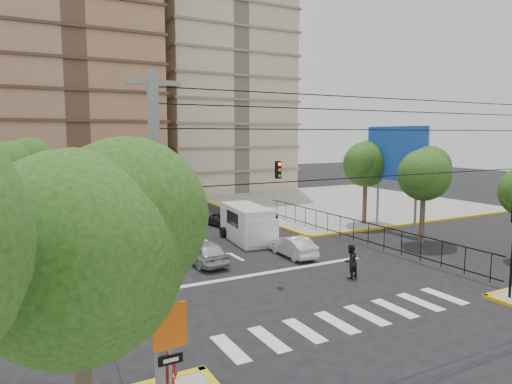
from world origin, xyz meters
TOP-DOWN VIEW (x-y plane):
  - ground at (0.00, 0.00)m, footprint 160.00×160.00m
  - sidewalk_ne at (20.00, 20.00)m, footprint 26.00×26.00m
  - crosswalk_stripes at (0.00, -6.00)m, footprint 12.00×2.40m
  - stop_line at (0.00, 1.20)m, footprint 13.00×0.40m
  - tower_beige at (14.00, 40.00)m, footprint 17.00×16.00m
  - park_fence at (9.00, 4.50)m, footprint 0.10×22.50m
  - billboard at (14.45, 6.00)m, footprint 0.36×6.20m
  - tree_sw_near at (-10.90, -9.99)m, footprint 5.63×4.60m
  - tree_park_a at (13.08, 2.01)m, footprint 4.41×3.60m
  - tree_park_c at (14.09, 9.01)m, footprint 4.65×3.80m
  - tree_tudor at (-11.90, 16.01)m, footprint 5.39×4.40m
  - traffic_light_nw at (-7.80, 7.80)m, footprint 0.28×0.22m
  - traffic_light_hanging at (0.00, -2.04)m, footprint 18.00×9.12m
  - utility_pole_sw at (-9.00, -9.00)m, footprint 1.40×0.28m
  - district_sign at (-8.80, -9.24)m, footprint 0.90×0.12m
  - van_right_lane at (2.60, 8.37)m, footprint 2.82×5.82m
  - van_left_lane at (-2.03, 20.60)m, footprint 2.16×5.14m
  - car_silver_front_left at (-2.41, 4.54)m, footprint 2.00×4.37m
  - car_white_front_right at (3.20, 3.47)m, footprint 1.42×3.94m
  - car_grey_mid_left at (-2.40, 9.56)m, footprint 2.59×4.93m
  - car_silver_rear_left at (-2.55, 15.45)m, footprint 1.98×4.84m
  - car_darkgrey_mid_right at (3.10, 14.48)m, footprint 2.06×3.86m
  - car_white_rear_right at (1.87, 18.85)m, footprint 1.71×4.16m
  - pedestrian_sw_corner at (-8.76, -8.87)m, footprint 0.79×0.73m
  - pedestrian_crosswalk at (3.49, -1.71)m, footprint 1.03×0.88m

SIDE VIEW (x-z plane):
  - ground at x=0.00m, z-range 0.00..0.00m
  - park_fence at x=9.00m, z-range -0.83..0.83m
  - crosswalk_stripes at x=0.00m, z-range 0.00..0.01m
  - stop_line at x=0.00m, z-range 0.00..0.01m
  - sidewalk_ne at x=20.00m, z-range 0.00..0.15m
  - car_darkgrey_mid_right at x=3.10m, z-range 0.00..1.25m
  - car_white_front_right at x=3.20m, z-range 0.00..1.29m
  - car_grey_mid_left at x=-2.40m, z-range 0.00..1.32m
  - car_white_rear_right at x=1.87m, z-range 0.00..1.34m
  - car_silver_rear_left at x=-2.55m, z-range 0.00..1.40m
  - car_silver_front_left at x=-2.41m, z-range 0.00..1.45m
  - pedestrian_crosswalk at x=3.49m, z-range 0.00..1.83m
  - pedestrian_sw_corner at x=-8.76m, z-range 0.15..1.97m
  - van_left_lane at x=-2.03m, z-range -0.03..2.28m
  - van_right_lane at x=2.60m, z-range -0.03..2.49m
  - district_sign at x=-8.80m, z-range 0.85..4.05m
  - traffic_light_nw at x=-7.80m, z-range 0.91..5.31m
  - utility_pole_sw at x=-9.00m, z-range 0.27..9.27m
  - tree_park_a at x=13.08m, z-range 1.60..8.42m
  - tree_tudor at x=-11.90m, z-range 1.50..8.93m
  - tree_sw_near at x=-10.90m, z-range 1.48..9.06m
  - tree_park_c at x=14.09m, z-range 1.71..8.96m
  - traffic_light_hanging at x=0.00m, z-range 5.44..6.36m
  - billboard at x=14.45m, z-range 1.95..10.05m
  - tower_beige at x=14.00m, z-range 0.00..48.00m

